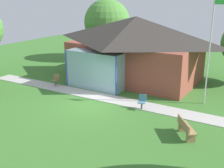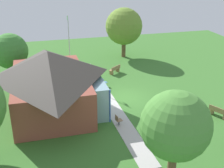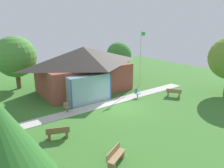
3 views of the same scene
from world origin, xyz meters
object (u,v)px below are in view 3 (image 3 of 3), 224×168
Objects in this scene: bench_front_left at (116,156)px; patio_chair_west at (67,107)px; flagpole at (141,57)px; tree_behind_pavilion_left at (15,57)px; pavilion at (84,68)px; bench_mid_right at (174,93)px; patio_chair_lawn_spare at (137,94)px; bench_mid_left at (58,133)px; tree_behind_pavilion_right at (119,55)px.

patio_chair_west is (0.72, 7.88, 0.01)m from bench_front_left.
flagpole is 1.08× the size of tree_behind_pavilion_left.
patio_chair_west is (-4.08, -4.34, -2.10)m from pavilion.
patio_chair_west is (-10.53, 2.68, 0.01)m from bench_mid_right.
patio_chair_west and patio_chair_lawn_spare have the same top height.
tree_behind_pavilion_left reaches higher than bench_mid_left.
pavilion is 7.84m from tree_behind_pavilion_left.
bench_mid_left is at bearing -128.35° from pavilion.
bench_mid_right is 10.78m from tree_behind_pavilion_right.
tree_behind_pavilion_left is (-1.65, 9.56, 3.24)m from patio_chair_west.
patio_chair_west reaches higher than bench_mid_left.
pavilion is 6.56× the size of bench_mid_left.
tree_behind_pavilion_right is (0.88, 10.43, 2.60)m from bench_mid_right.
tree_behind_pavilion_right is (12.13, 15.63, 2.60)m from bench_front_left.
patio_chair_lawn_spare is at bearing 37.87° from bench_mid_left.
bench_mid_right is 0.31× the size of tree_behind_pavilion_right.
bench_mid_right is at bearing -47.41° from pavilion.
tree_behind_pavilion_right is (11.41, 7.75, 2.58)m from patio_chair_west.
bench_mid_left is 18.00m from tree_behind_pavilion_right.
tree_behind_pavilion_left is (-8.94, 10.26, 3.24)m from patio_chair_lawn_spare.
bench_mid_left is at bearing 3.95° from patio_chair_lawn_spare.
bench_front_left is at bearing -102.81° from bench_mid_right.
bench_front_left is at bearing 72.61° from patio_chair_west.
pavilion is at bearing -42.34° from tree_behind_pavilion_left.
tree_behind_pavilion_right is 13.20m from tree_behind_pavilion_left.
pavilion is 1.72× the size of tree_behind_pavilion_left.
patio_chair_lawn_spare is (-3.24, 1.98, 0.01)m from bench_mid_right.
patio_chair_lawn_spare reaches higher than bench_mid_right.
pavilion is at bearing -70.83° from patio_chair_lawn_spare.
bench_mid_left is 10.00m from patio_chair_lawn_spare.
flagpole is 4.13× the size of bench_mid_left.
patio_chair_lawn_spare is at bearing -159.08° from bench_mid_right.
tree_behind_pavilion_right reaches higher than patio_chair_lawn_spare.
flagpole is at bearing -149.68° from patio_chair_lawn_spare.
bench_front_left is at bearing -86.94° from tree_behind_pavilion_left.
bench_mid_right is at bearing -45.14° from tree_behind_pavilion_left.
bench_mid_right is 0.24× the size of tree_behind_pavilion_left.
bench_mid_right is 17.57m from tree_behind_pavilion_left.
bench_front_left is 1.79× the size of patio_chair_lawn_spare.
tree_behind_pavilion_left is at bearing 172.09° from tree_behind_pavilion_right.
pavilion is 6.33m from patio_chair_lawn_spare.
patio_chair_west is 14.03m from tree_behind_pavilion_right.
bench_front_left is at bearing -49.34° from bench_mid_left.
flagpole is at bearing -20.25° from pavilion.
bench_front_left is 1.05× the size of bench_mid_right.
bench_mid_right is 3.80m from patio_chair_lawn_spare.
flagpole reaches higher than bench_front_left.
patio_chair_lawn_spare is at bearing -165.33° from bench_front_left.
bench_mid_right is (12.79, 0.99, 0.00)m from bench_mid_left.
bench_mid_left is 12.83m from bench_mid_right.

